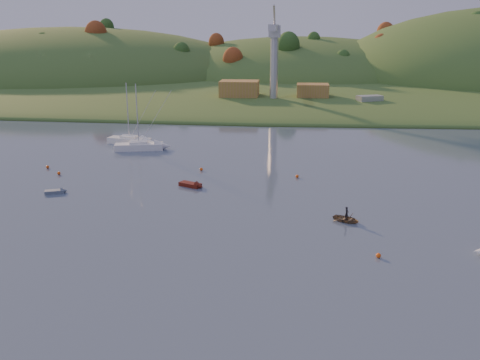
# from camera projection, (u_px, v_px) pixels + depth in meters

# --- Properties ---
(far_shore) EXTENTS (620.00, 220.00, 1.50)m
(far_shore) POSITION_uv_depth(u_px,v_px,m) (279.00, 74.00, 256.65)
(far_shore) COLOR #285120
(far_shore) RESTS_ON ground
(shore_slope) EXTENTS (640.00, 150.00, 7.00)m
(shore_slope) POSITION_uv_depth(u_px,v_px,m) (273.00, 90.00, 194.53)
(shore_slope) COLOR #285120
(shore_slope) RESTS_ON ground
(hill_left) EXTENTS (170.00, 140.00, 44.00)m
(hill_left) POSITION_uv_depth(u_px,v_px,m) (73.00, 78.00, 236.73)
(hill_left) COLOR #285120
(hill_left) RESTS_ON ground
(hill_center) EXTENTS (140.00, 120.00, 36.00)m
(hill_center) POSITION_uv_depth(u_px,v_px,m) (300.00, 78.00, 236.56)
(hill_center) COLOR #285120
(hill_center) RESTS_ON ground
(hillside_trees) EXTENTS (280.00, 50.00, 32.00)m
(hillside_trees) POSITION_uv_depth(u_px,v_px,m) (275.00, 84.00, 213.64)
(hillside_trees) COLOR #204217
(hillside_trees) RESTS_ON ground
(wharf) EXTENTS (42.00, 16.00, 2.40)m
(wharf) POSITION_uv_depth(u_px,v_px,m) (284.00, 103.00, 152.62)
(wharf) COLOR slate
(wharf) RESTS_ON ground
(shed_west) EXTENTS (11.00, 8.00, 4.80)m
(shed_west) POSITION_uv_depth(u_px,v_px,m) (239.00, 89.00, 153.84)
(shed_west) COLOR olive
(shed_west) RESTS_ON wharf
(shed_east) EXTENTS (9.00, 7.00, 4.00)m
(shed_east) POSITION_uv_depth(u_px,v_px,m) (313.00, 91.00, 152.86)
(shed_east) COLOR olive
(shed_east) RESTS_ON wharf
(dock_crane) EXTENTS (3.20, 28.00, 20.30)m
(dock_crane) POSITION_uv_depth(u_px,v_px,m) (274.00, 46.00, 145.02)
(dock_crane) COLOR #B7B7BC
(dock_crane) RESTS_ON wharf
(sailboat_near) EXTENTS (9.22, 4.58, 12.28)m
(sailboat_near) POSITION_uv_depth(u_px,v_px,m) (139.00, 146.00, 99.84)
(sailboat_near) COLOR white
(sailboat_near) RESTS_ON ground
(sailboat_far) EXTENTS (8.93, 4.35, 11.90)m
(sailboat_far) POSITION_uv_depth(u_px,v_px,m) (129.00, 140.00, 105.11)
(sailboat_far) COLOR white
(sailboat_far) RESTS_ON ground
(canoe) EXTENTS (3.99, 3.67, 0.67)m
(canoe) POSITION_uv_depth(u_px,v_px,m) (346.00, 219.00, 63.33)
(canoe) COLOR olive
(canoe) RESTS_ON ground
(paddler) EXTENTS (0.63, 0.70, 1.60)m
(paddler) POSITION_uv_depth(u_px,v_px,m) (347.00, 215.00, 63.20)
(paddler) COLOR black
(paddler) RESTS_ON ground
(red_tender) EXTENTS (4.06, 2.90, 1.32)m
(red_tender) POSITION_uv_depth(u_px,v_px,m) (194.00, 185.00, 76.86)
(red_tender) COLOR #57160C
(red_tender) RESTS_ON ground
(grey_dinghy) EXTENTS (3.21, 2.16, 1.13)m
(grey_dinghy) POSITION_uv_depth(u_px,v_px,m) (59.00, 191.00, 74.25)
(grey_dinghy) COLOR slate
(grey_dinghy) RESTS_ON ground
(work_vessel) EXTENTS (16.66, 11.21, 4.04)m
(work_vessel) POSITION_uv_depth(u_px,v_px,m) (369.00, 105.00, 146.46)
(work_vessel) COLOR slate
(work_vessel) RESTS_ON ground
(buoy_0) EXTENTS (0.50, 0.50, 0.50)m
(buoy_0) POSITION_uv_depth(u_px,v_px,m) (378.00, 255.00, 53.48)
(buoy_0) COLOR #FF560D
(buoy_0) RESTS_ON ground
(buoy_1) EXTENTS (0.50, 0.50, 0.50)m
(buoy_1) POSITION_uv_depth(u_px,v_px,m) (297.00, 176.00, 81.62)
(buoy_1) COLOR #FF560D
(buoy_1) RESTS_ON ground
(buoy_2) EXTENTS (0.50, 0.50, 0.50)m
(buoy_2) POSITION_uv_depth(u_px,v_px,m) (59.00, 173.00, 83.35)
(buoy_2) COLOR #FF560D
(buoy_2) RESTS_ON ground
(buoy_3) EXTENTS (0.50, 0.50, 0.50)m
(buoy_3) POSITION_uv_depth(u_px,v_px,m) (201.00, 169.00, 85.64)
(buoy_3) COLOR #FF560D
(buoy_3) RESTS_ON ground
(buoy_4) EXTENTS (0.50, 0.50, 0.50)m
(buoy_4) POSITION_uv_depth(u_px,v_px,m) (48.00, 167.00, 87.02)
(buoy_4) COLOR #FF560D
(buoy_4) RESTS_ON ground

